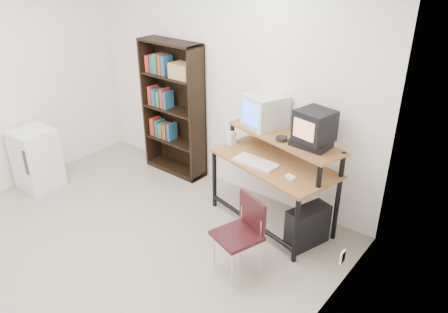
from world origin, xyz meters
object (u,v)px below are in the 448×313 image
Objects in this scene: bookshelf at (174,107)px; mini_fridge at (37,159)px; computer_desk at (275,164)px; school_chair at (243,228)px; crt_monitor at (265,111)px; crt_tv at (315,126)px; pc_tower at (307,226)px.

bookshelf is 1.80m from mini_fridge.
school_chair is at bearing -62.86° from computer_desk.
crt_monitor is 0.68m from crt_tv.
pc_tower is 0.60× the size of school_chair.
crt_tv is 0.83× the size of pc_tower.
school_chair is 0.99× the size of mini_fridge.
crt_monitor is 0.28× the size of bookshelf.
crt_tv is 0.22× the size of bookshelf.
crt_tv is 3.40m from mini_fridge.
computer_desk is 1.69m from bookshelf.
mini_fridge is (-3.19, -1.02, 0.17)m from pc_tower.
mini_fridge is at bearing -129.53° from crt_monitor.
crt_monitor is at bearing 173.95° from pc_tower.
computer_desk is 0.84× the size of bookshelf.
crt_monitor is at bearing 178.10° from crt_tv.
mini_fridge is at bearing -155.78° from school_chair.
mini_fridge is (-2.90, -0.31, -0.08)m from school_chair.
crt_tv is (0.37, 0.06, 0.50)m from computer_desk.
computer_desk is 3.88× the size of crt_tv.
computer_desk is 0.71m from pc_tower.
bookshelf is (-1.87, 1.09, 0.43)m from school_chair.
computer_desk is at bearing -16.05° from crt_monitor.
computer_desk is 0.91m from school_chair.
crt_monitor is 1.40m from bookshelf.
pc_tower is at bearing 16.52° from mini_fridge.
crt_tv reaches higher than crt_monitor.
school_chair is at bearing 4.81° from mini_fridge.
computer_desk is at bearing -159.10° from crt_tv.
computer_desk is at bearing -177.37° from pc_tower.
bookshelf is at bearing -171.54° from pc_tower.
crt_monitor is 1.37m from school_chair.
crt_monitor is 0.65× the size of school_chair.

